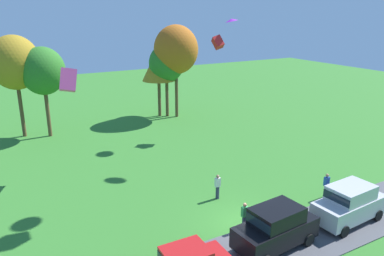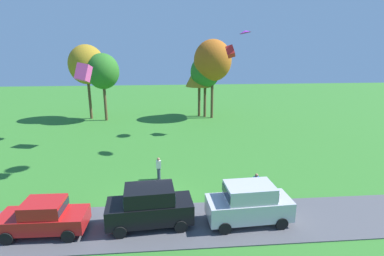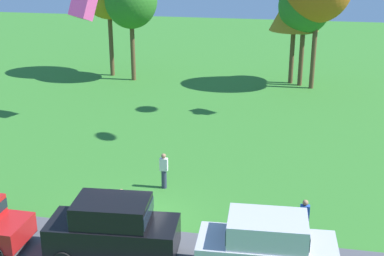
{
  "view_description": "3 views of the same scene",
  "coord_description": "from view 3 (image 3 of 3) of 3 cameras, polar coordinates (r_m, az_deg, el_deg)",
  "views": [
    {
      "loc": [
        -12.03,
        -15.11,
        11.88
      ],
      "look_at": [
        -0.18,
        6.04,
        4.28
      ],
      "focal_mm": 35.0,
      "sensor_mm": 36.0,
      "label": 1
    },
    {
      "loc": [
        1.04,
        -17.14,
        9.58
      ],
      "look_at": [
        2.82,
        3.76,
        3.83
      ],
      "focal_mm": 28.0,
      "sensor_mm": 36.0,
      "label": 2
    },
    {
      "loc": [
        6.02,
        -18.3,
        10.92
      ],
      "look_at": [
        1.21,
        5.65,
        2.26
      ],
      "focal_mm": 50.0,
      "sensor_mm": 36.0,
      "label": 3
    }
  ],
  "objects": [
    {
      "name": "tree_right_of_center",
      "position": [
        42.12,
        11.94,
        12.62
      ],
      "size": [
        3.97,
        3.97,
        8.37
      ],
      "color": "brown",
      "rests_on": "ground"
    },
    {
      "name": "person_on_lawn",
      "position": [
        24.66,
        -3.02,
        -4.55
      ],
      "size": [
        0.36,
        0.24,
        1.71
      ],
      "color": "#2D334C",
      "rests_on": "ground"
    },
    {
      "name": "ground_plane",
      "position": [
        22.14,
        -6.05,
        -10.16
      ],
      "size": [
        120.0,
        120.0,
        0.0
      ],
      "primitive_type": "plane",
      "color": "#337528"
    },
    {
      "name": "kite_box_topmost",
      "position": [
        33.47,
        -11.52,
        12.69
      ],
      "size": [
        1.56,
        1.66,
        1.96
      ],
      "primitive_type": "cube",
      "rotation": [
        0.18,
        0.3,
        1.42
      ],
      "color": "#EA4C9E"
    },
    {
      "name": "tree_left_of_center",
      "position": [
        42.68,
        10.93,
        12.67
      ],
      "size": [
        3.8,
        3.8,
        8.02
      ],
      "color": "brown",
      "rests_on": "ground"
    },
    {
      "name": "person_watching_sky",
      "position": [
        21.52,
        -7.48,
        -8.49
      ],
      "size": [
        0.36,
        0.24,
        1.71
      ],
      "color": "#2D334C",
      "rests_on": "ground"
    },
    {
      "name": "car_suv_by_flagpole",
      "position": [
        18.36,
        7.96,
        -12.31
      ],
      "size": [
        4.7,
        2.25,
        2.28
      ],
      "color": "#B7B7BC",
      "rests_on": "ground"
    },
    {
      "name": "tree_far_right",
      "position": [
        43.18,
        -6.54,
        13.44
      ],
      "size": [
        4.15,
        4.15,
        8.75
      ],
      "color": "brown",
      "rests_on": "ground"
    },
    {
      "name": "person_beside_suv",
      "position": [
        20.98,
        11.87,
        -9.55
      ],
      "size": [
        0.36,
        0.24,
        1.71
      ],
      "color": "#2D334C",
      "rests_on": "ground"
    },
    {
      "name": "car_suv_mid_row",
      "position": [
        19.45,
        -8.44,
        -10.39
      ],
      "size": [
        4.74,
        2.34,
        2.28
      ],
      "color": "black",
      "rests_on": "ground"
    }
  ]
}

